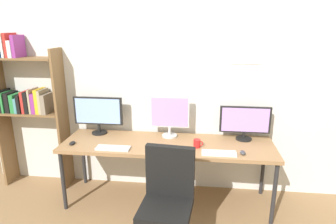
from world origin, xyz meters
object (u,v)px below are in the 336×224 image
monitor_left (98,113)px  mouse_left_side (243,153)px  keyboard_left (113,148)px  coffee_mug (197,143)px  mouse_right_side (72,143)px  bookshelf (26,97)px  keyboard_right (219,153)px  office_chair (167,213)px  desk (167,147)px  monitor_right (245,122)px  monitor_center (170,114)px

monitor_left → mouse_left_side: 1.73m
keyboard_left → coffee_mug: size_ratio=3.42×
mouse_right_side → monitor_left: bearing=64.1°
bookshelf → coffee_mug: bearing=-8.3°
monitor_left → keyboard_right: bearing=-17.2°
office_chair → keyboard_right: office_chair is taller
desk → monitor_right: bearing=13.8°
keyboard_right → mouse_right_side: bearing=177.6°
monitor_right → keyboard_left: (-1.43, -0.44, -0.21)m
keyboard_left → mouse_left_side: mouse_left_side is taller
bookshelf → monitor_center: 1.79m
keyboard_left → keyboard_right: (1.12, 0.00, 0.00)m
bookshelf → monitor_center: bearing=-0.6°
office_chair → monitor_right: size_ratio=1.74×
monitor_center → coffee_mug: bearing=-41.1°
office_chair → monitor_left: bearing=133.4°
mouse_left_side → mouse_right_side: bearing=178.8°
monitor_center → mouse_right_side: 1.14m
desk → monitor_center: monitor_center is taller
desk → monitor_right: (0.87, 0.21, 0.27)m
monitor_center → keyboard_left: 0.76m
mouse_right_side → coffee_mug: (1.38, 0.08, 0.03)m
bookshelf → monitor_left: (0.91, -0.02, -0.17)m
desk → monitor_center: 0.39m
monitor_center → keyboard_right: size_ratio=1.39×
desk → coffee_mug: coffee_mug is taller
office_chair → mouse_right_side: size_ratio=10.31×
monitor_left → keyboard_left: 0.59m
mouse_left_side → mouse_right_side: size_ratio=1.00×
desk → mouse_left_side: 0.83m
monitor_center → office_chair: bearing=-84.9°
bookshelf → office_chair: 2.27m
monitor_left → monitor_right: size_ratio=1.04×
office_chair → monitor_left: (-0.95, 1.01, 0.60)m
coffee_mug → monitor_left: bearing=166.4°
desk → mouse_right_side: mouse_right_side is taller
bookshelf → mouse_left_side: 2.65m
keyboard_left → coffee_mug: (0.89, 0.15, 0.04)m
desk → keyboard_right: (0.56, -0.23, 0.06)m
desk → bookshelf: (-1.78, 0.23, 0.48)m
mouse_right_side → mouse_left_side: bearing=-1.2°
coffee_mug → keyboard_left: bearing=-170.4°
office_chair → keyboard_left: (-0.65, 0.57, 0.35)m
monitor_right → coffee_mug: (-0.53, -0.29, -0.17)m
office_chair → coffee_mug: bearing=71.3°
monitor_left → keyboard_left: monitor_left is taller
bookshelf → keyboard_right: bearing=-11.2°
office_chair → monitor_left: 1.51m
bookshelf → monitor_left: size_ratio=3.26×
bookshelf → monitor_right: size_ratio=3.38×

